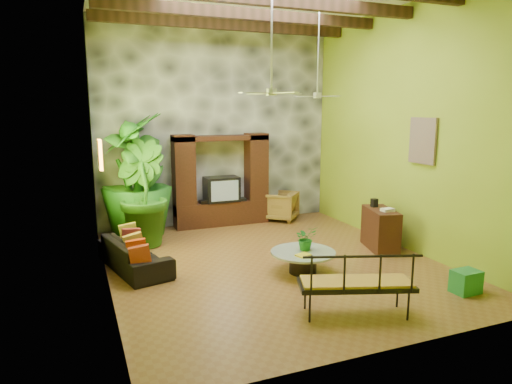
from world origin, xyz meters
name	(u,v)px	position (x,y,z in m)	size (l,w,h in m)	color
ground	(271,262)	(0.00, 0.00, 0.00)	(7.00, 7.00, 0.00)	brown
back_wall	(216,125)	(0.00, 3.50, 2.50)	(6.00, 0.02, 5.00)	olive
left_wall	(100,136)	(-3.00, 0.00, 2.50)	(0.02, 7.00, 5.00)	olive
right_wall	(405,129)	(3.00, 0.00, 2.50)	(0.02, 7.00, 5.00)	olive
stone_accent_wall	(217,125)	(0.00, 3.44, 2.50)	(5.98, 0.10, 4.98)	#37383E
ceiling_beams	(273,0)	(0.00, 0.00, 4.78)	(5.95, 5.36, 0.22)	#341E10
entertainment_center	(221,187)	(0.00, 3.14, 0.97)	(2.40, 0.55, 2.30)	black
ceiling_fan_front	(271,80)	(-0.20, -0.40, 3.40)	(1.28, 1.28, 1.86)	#B8B8BD
ceiling_fan_back	(318,86)	(1.60, 1.20, 3.40)	(1.28, 1.28, 1.86)	#B8B8BD
wall_art_mask	(100,155)	(-2.96, 1.00, 2.10)	(0.06, 0.32, 0.55)	gold
wall_art_painting	(423,141)	(2.96, -0.60, 2.30)	(0.06, 0.70, 0.90)	#235080
sofa	(134,254)	(-2.49, 0.61, 0.28)	(1.94, 0.76, 0.57)	black
wicker_armchair	(280,206)	(1.59, 3.02, 0.38)	(0.81, 0.84, 0.76)	olive
tall_plant_a	(138,180)	(-2.09, 2.78, 1.33)	(1.40, 0.95, 2.66)	#255D18
tall_plant_b	(141,193)	(-2.13, 2.13, 1.14)	(1.25, 1.01, 2.28)	#265F19
tall_plant_c	(136,176)	(-2.12, 2.86, 1.41)	(1.58, 1.58, 2.83)	#21671B
coffee_table	(303,259)	(0.30, -0.72, 0.26)	(1.16, 1.16, 0.40)	black
centerpiece_plant	(306,238)	(0.39, -0.65, 0.62)	(0.39, 0.34, 0.44)	#1C6B21
yellow_tray	(303,255)	(0.18, -0.94, 0.41)	(0.25, 0.18, 0.03)	yellow
iron_bench	(359,281)	(0.21, -2.58, 0.53)	(1.72, 1.11, 0.57)	black
side_console	(380,229)	(2.47, -0.06, 0.43)	(0.48, 1.07, 0.85)	#361D11
green_bin	(466,282)	(2.31, -2.51, 0.19)	(0.43, 0.32, 0.37)	#1F7433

